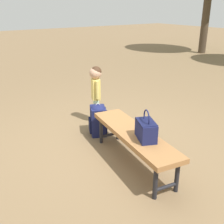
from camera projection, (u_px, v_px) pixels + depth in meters
ground_plane at (112, 144)px, 4.04m from camera, size 40.00×40.00×0.00m
park_bench at (134, 136)px, 3.41m from camera, size 1.64×0.64×0.45m
handbag at (146, 129)px, 3.17m from camera, size 0.37×0.29×0.37m
child_standing at (96, 86)px, 4.57m from camera, size 0.26×0.20×0.98m
backpack_large at (98, 119)px, 4.27m from camera, size 0.37×0.34×0.52m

